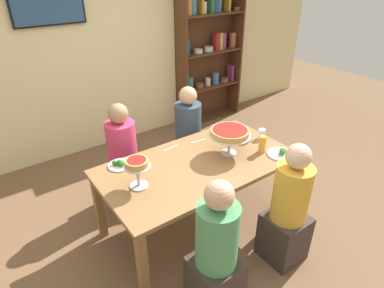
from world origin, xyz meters
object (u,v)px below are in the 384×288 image
(diner_near_right, at_px, (288,213))
(salad_plate_far_diner, at_px, (120,164))
(water_glass_clear_near, at_px, (248,137))
(cutlery_knife_near, at_px, (199,141))
(beer_glass_amber_tall, at_px, (262,144))
(television, at_px, (47,5))
(deep_dish_pizza_stand, at_px, (230,133))
(diner_far_left, at_px, (124,162))
(salad_plate_near_diner, at_px, (281,153))
(dining_table, at_px, (198,170))
(cutlery_fork_near, at_px, (235,127))
(diner_far_right, at_px, (188,140))
(personal_pizza_stand, at_px, (137,166))
(bookshelf, at_px, (208,49))
(cutlery_fork_far, at_px, (170,148))
(water_glass_clear_far, at_px, (262,134))
(diner_near_left, at_px, (216,257))

(diner_near_right, height_order, salad_plate_far_diner, diner_near_right)
(water_glass_clear_near, bearing_deg, diner_near_right, -108.72)
(diner_near_right, relative_size, cutlery_knife_near, 6.39)
(beer_glass_amber_tall, relative_size, water_glass_clear_near, 1.86)
(television, height_order, deep_dish_pizza_stand, television)
(diner_far_left, bearing_deg, television, -174.53)
(salad_plate_near_diner, relative_size, water_glass_clear_near, 2.80)
(salad_plate_near_diner, bearing_deg, salad_plate_far_diner, 151.67)
(dining_table, height_order, deep_dish_pizza_stand, deep_dish_pizza_stand)
(cutlery_fork_near, bearing_deg, diner_far_right, -73.92)
(salad_plate_far_diner, relative_size, cutlery_fork_near, 1.22)
(personal_pizza_stand, bearing_deg, television, 87.87)
(bookshelf, xyz_separation_m, diner_far_left, (-2.09, -1.24, -0.66))
(water_glass_clear_near, xyz_separation_m, cutlery_knife_near, (-0.40, 0.29, -0.04))
(salad_plate_far_diner, bearing_deg, cutlery_fork_near, -0.93)
(dining_table, relative_size, salad_plate_far_diner, 8.09)
(beer_glass_amber_tall, xyz_separation_m, cutlery_fork_far, (-0.67, 0.57, -0.08))
(television, distance_m, water_glass_clear_far, 2.73)
(bookshelf, height_order, cutlery_knife_near, bookshelf)
(personal_pizza_stand, bearing_deg, diner_near_right, -37.74)
(television, xyz_separation_m, salad_plate_near_diner, (1.24, -2.45, -1.15))
(diner_near_right, bearing_deg, personal_pizza_stand, 52.26)
(salad_plate_far_diner, relative_size, water_glass_clear_far, 2.10)
(diner_near_left, bearing_deg, water_glass_clear_near, -52.85)
(diner_near_left, relative_size, salad_plate_near_diner, 4.54)
(television, distance_m, cutlery_knife_near, 2.27)
(bookshelf, xyz_separation_m, diner_near_left, (-2.10, -2.78, -0.66))
(diner_far_left, height_order, deep_dish_pizza_stand, diner_far_left)
(salad_plate_far_diner, bearing_deg, cutlery_knife_near, -2.77)
(salad_plate_near_diner, xyz_separation_m, beer_glass_amber_tall, (-0.11, 0.15, 0.06))
(diner_far_right, bearing_deg, bookshelf, 134.59)
(diner_near_left, height_order, personal_pizza_stand, diner_near_left)
(diner_far_right, bearing_deg, water_glass_clear_far, 25.63)
(bookshelf, height_order, cutlery_fork_far, bookshelf)
(diner_near_right, xyz_separation_m, personal_pizza_stand, (-0.98, 0.76, 0.44))
(diner_near_left, distance_m, cutlery_fork_near, 1.63)
(salad_plate_near_diner, relative_size, cutlery_fork_near, 1.41)
(cutlery_fork_far, bearing_deg, personal_pizza_stand, 28.39)
(television, relative_size, cutlery_knife_near, 4.45)
(diner_far_right, relative_size, water_glass_clear_far, 10.98)
(salad_plate_near_diner, distance_m, water_glass_clear_near, 0.39)
(dining_table, xyz_separation_m, water_glass_clear_near, (0.64, 0.03, 0.13))
(dining_table, xyz_separation_m, television, (-0.52, 2.11, 1.26))
(salad_plate_far_diner, distance_m, water_glass_clear_near, 1.29)
(water_glass_clear_near, distance_m, water_glass_clear_far, 0.16)
(television, xyz_separation_m, deep_dish_pizza_stand, (0.86, -2.14, -0.96))
(diner_far_left, distance_m, water_glass_clear_far, 1.46)
(diner_far_right, xyz_separation_m, diner_far_left, (-0.82, 0.00, 0.00))
(deep_dish_pizza_stand, xyz_separation_m, cutlery_fork_far, (-0.40, 0.40, -0.21))
(dining_table, height_order, personal_pizza_stand, personal_pizza_stand)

